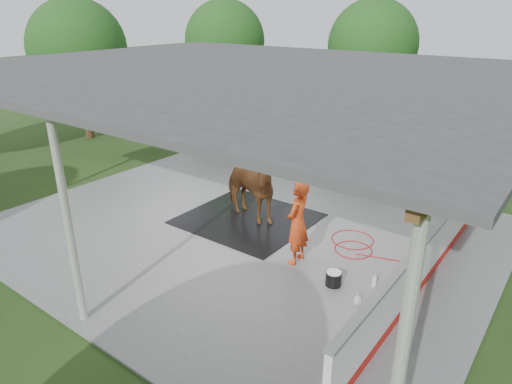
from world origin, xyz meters
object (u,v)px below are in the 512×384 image
Objects in this scene: dasher_board at (423,264)px; wash_bucket at (334,278)px; handler at (298,223)px; horse at (248,188)px.

dasher_board is 24.15× the size of wash_bucket.
wash_bucket is (1.12, -0.36, -0.80)m from handler.
handler is at bearing -165.98° from dasher_board.
dasher_board is 3.83× the size of horse.
dasher_board is 4.81m from horse.
handler is 1.42m from wash_bucket.
wash_bucket is at bearing -101.30° from horse.
handler is (2.22, -1.09, 0.05)m from horse.
dasher_board is 2.67m from handler.
horse is 6.30× the size of wash_bucket.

